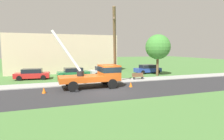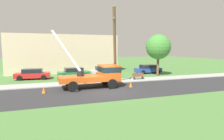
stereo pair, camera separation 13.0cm
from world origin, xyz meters
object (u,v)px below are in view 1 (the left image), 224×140
Objects in this scene: traffic_cone_behind at (44,90)px; park_bench at (138,76)px; parked_sedan_blue at (148,69)px; parked_sedan_red at (32,74)px; parked_sedan_green at (73,73)px; roadside_tree_near at (158,47)px; parked_sedan_silver at (104,71)px; utility_truck at (97,74)px; traffic_cone_ahead at (131,84)px; leaning_utility_pole at (115,47)px.

park_bench reaches higher than traffic_cone_behind.
parked_sedan_red is at bearing -178.33° from parked_sedan_blue.
park_bench is (-4.65, -5.60, -0.25)m from parked_sedan_blue.
parked_sedan_green is (5.39, -0.40, 0.00)m from parked_sedan_red.
traffic_cone_behind is 17.78m from roadside_tree_near.
utility_truck is at bearing -111.72° from parked_sedan_silver.
traffic_cone_ahead is 0.35× the size of park_bench.
utility_truck is 10.55m from parked_sedan_red.
utility_truck is at bearing -164.77° from leaning_utility_pole.
parked_sedan_red is 1.01× the size of parked_sedan_silver.
leaning_utility_pole is at bearing 128.86° from traffic_cone_ahead.
parked_sedan_blue is at bearing 50.32° from park_bench.
roadside_tree_near is (8.62, 4.80, 0.06)m from leaning_utility_pole.
utility_truck is at bearing 10.39° from traffic_cone_behind.
leaning_utility_pole reaches higher than park_bench.
utility_truck is 12.14× the size of traffic_cone_ahead.
leaning_utility_pole is 12.34m from parked_sedan_blue.
parked_sedan_red is 1.01× the size of parked_sedan_blue.
traffic_cone_ahead is 4.82m from park_bench.
traffic_cone_ahead and traffic_cone_behind have the same top height.
leaning_utility_pole is 5.23× the size of park_bench.
park_bench is (2.85, 3.88, 0.18)m from traffic_cone_ahead.
utility_truck reaches higher than parked_sedan_red.
roadside_tree_near reaches higher than traffic_cone_ahead.
leaning_utility_pole is 8.61m from traffic_cone_behind.
traffic_cone_ahead is 9.87m from parked_sedan_green.
parked_sedan_red is 2.84× the size of park_bench.
roadside_tree_near is at bearing -10.16° from parked_sedan_green.
roadside_tree_near reaches higher than traffic_cone_behind.
parked_sedan_blue reaches higher than park_bench.
parked_sedan_red is at bearing 171.61° from roadside_tree_near.
utility_truck is 12.14× the size of traffic_cone_behind.
parked_sedan_blue is at bearing 2.56° from parked_sedan_silver.
utility_truck is 0.81× the size of leaning_utility_pole.
traffic_cone_ahead is 12.10m from parked_sedan_blue.
roadside_tree_near is (4.51, 2.49, 3.86)m from park_bench.
leaning_utility_pole reaches higher than traffic_cone_behind.
parked_sedan_green is 4.76m from parked_sedan_silver.
parked_sedan_blue is at bearing 30.29° from traffic_cone_behind.
leaning_utility_pole is 1.86× the size of parked_sedan_green.
leaning_utility_pole is 1.87× the size of parked_sedan_blue.
traffic_cone_ahead is at bearing -51.14° from leaning_utility_pole.
parked_sedan_red and parked_sedan_silver have the same top height.
parked_sedan_red is at bearing 158.82° from park_bench.
roadside_tree_near is (7.53, -2.78, 3.61)m from parked_sedan_silver.
parked_sedan_green is (-3.63, 7.00, -3.55)m from leaning_utility_pole.
traffic_cone_behind is at bearing -149.71° from parked_sedan_blue.
parked_sedan_silver is (4.72, 0.58, 0.00)m from parked_sedan_green.
parked_sedan_blue reaches higher than traffic_cone_behind.
utility_truck is 3.63m from leaning_utility_pole.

